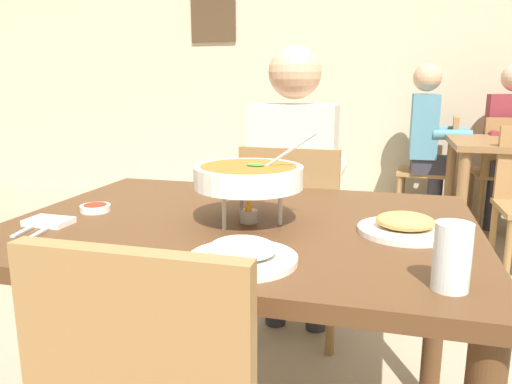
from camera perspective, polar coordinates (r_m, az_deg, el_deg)
cafe_rear_partition at (r=4.70m, az=10.83°, el=16.51°), size 10.00×0.10×3.00m
picture_frame_hung at (r=4.95m, az=-4.98°, el=20.15°), size 0.44×0.03×0.56m
dining_table_main at (r=1.43m, az=-1.58°, el=-7.42°), size 1.29×0.96×0.78m
chair_diner_main at (r=2.19m, az=4.25°, el=-4.68°), size 0.44×0.44×0.90m
diner_main at (r=2.17m, az=4.52°, el=1.54°), size 0.40×0.45×1.31m
curry_bowl at (r=1.35m, az=-0.87°, el=1.73°), size 0.33×0.30×0.26m
rice_plate at (r=1.07m, az=-1.55°, el=-7.15°), size 0.24×0.24×0.06m
appetizer_plate at (r=1.33m, az=16.85°, el=-3.77°), size 0.24×0.24×0.06m
sauce_dish at (r=1.57m, az=-18.11°, el=-1.76°), size 0.09×0.09×0.02m
napkin_folded at (r=1.47m, az=-22.85°, el=-3.17°), size 0.12×0.08×0.02m
fork_utensil at (r=1.45m, az=-24.67°, el=-3.75°), size 0.04×0.17×0.01m
spoon_utensil at (r=1.42m, az=-23.11°, el=-3.95°), size 0.04×0.17×0.01m
drink_glass at (r=1.00m, az=21.72°, el=-7.33°), size 0.07×0.07×0.13m
chair_bg_middle at (r=4.31m, az=20.37°, el=3.10°), size 0.48×0.48×0.90m
chair_bg_right at (r=4.35m, az=27.04°, el=2.60°), size 0.45×0.45×0.90m
patron_bg_middle at (r=4.21m, az=19.34°, el=6.22°), size 0.45×0.40×1.31m
patron_bg_right at (r=4.37m, az=27.42°, el=5.73°), size 0.40×0.45×1.31m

